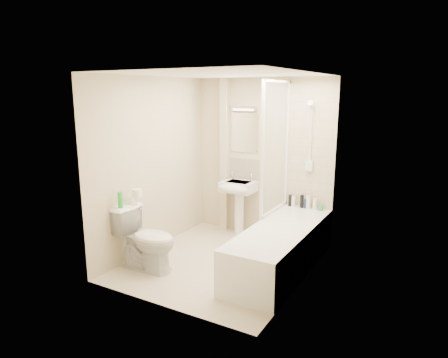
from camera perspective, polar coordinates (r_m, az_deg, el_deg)
The scene contains 26 objects.
floor at distance 5.36m, azimuth -0.40°, elevation -11.80°, with size 2.50×2.50×0.00m, color beige.
wall_back at distance 6.09m, azimuth 5.49°, elevation 2.91°, with size 2.20×0.02×2.40m, color beige.
wall_left at distance 5.61m, azimuth -10.19°, elevation 1.97°, with size 0.02×2.50×2.40m, color beige.
wall_right at distance 4.55m, azimuth 11.65°, elevation -0.52°, with size 0.02×2.50×2.40m, color beige.
ceiling at distance 4.89m, azimuth -0.44°, elevation 14.77°, with size 2.20×2.50×0.02m, color white.
tile_back at distance 5.78m, azimuth 12.30°, elevation 4.43°, with size 0.70×0.01×1.75m, color beige.
tile_right at distance 4.70m, azimuth 12.39°, elevation 2.65°, with size 0.01×2.10×1.75m, color beige.
pipe_boxing at distance 6.31m, azimuth 0.12°, elevation 3.30°, with size 0.12×0.12×2.40m, color beige.
splashback at distance 6.23m, azimuth 2.93°, elevation 1.59°, with size 0.60×0.01×0.30m, color beige.
mirror at distance 6.15m, azimuth 2.97°, elevation 6.62°, with size 0.46×0.01×0.60m, color white.
strip_light at distance 6.11m, azimuth 2.91°, elevation 10.06°, with size 0.42×0.07×0.07m, color silver.
bathtub at distance 5.12m, azimuth 8.14°, elevation -9.64°, with size 0.70×2.10×0.55m.
shower_screen at distance 5.48m, azimuth 7.42°, elevation 4.46°, with size 0.04×0.92×1.80m.
shower_fixture at distance 5.72m, azimuth 12.20°, elevation 5.58°, with size 0.10×0.16×0.99m.
pedestal_sink at distance 6.11m, azimuth 1.93°, elevation -1.99°, with size 0.50×0.47×0.97m.
bottle_black_a at distance 5.94m, azimuth 9.43°, elevation -3.03°, with size 0.05×0.05×0.17m, color black.
bottle_white_a at distance 5.93m, azimuth 9.90°, elevation -3.14°, with size 0.06×0.06×0.16m, color white.
bottle_black_b at distance 5.88m, azimuth 11.05°, elevation -3.14°, with size 0.05×0.05×0.19m, color black.
bottle_blue at distance 5.87m, azimuth 11.57°, elevation -3.47°, with size 0.05×0.05×0.13m, color navy.
bottle_cream at distance 5.86m, azimuth 11.95°, elevation -3.25°, with size 0.06×0.06×0.19m, color #F9DFC0.
bottle_white_b at distance 5.83m, azimuth 12.86°, elevation -3.52°, with size 0.06×0.06×0.16m, color white.
bottle_green at distance 5.82m, azimuth 13.65°, elevation -4.00°, with size 0.07×0.07×0.08m, color green.
toilet at distance 5.13m, azimuth -11.01°, elevation -8.36°, with size 0.80×0.47×0.80m, color white.
toilet_roll_lower at distance 5.21m, azimuth -12.89°, elevation -2.99°, with size 0.12×0.12×0.09m, color white.
toilet_roll_upper at distance 5.18m, azimuth -12.31°, elevation -1.97°, with size 0.12×0.12×0.10m, color white.
green_bottle at distance 5.06m, azimuth -14.60°, elevation -2.88°, with size 0.06×0.06×0.20m, color green.
Camera 1 is at (2.45, -4.23, 2.20)m, focal length 32.00 mm.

